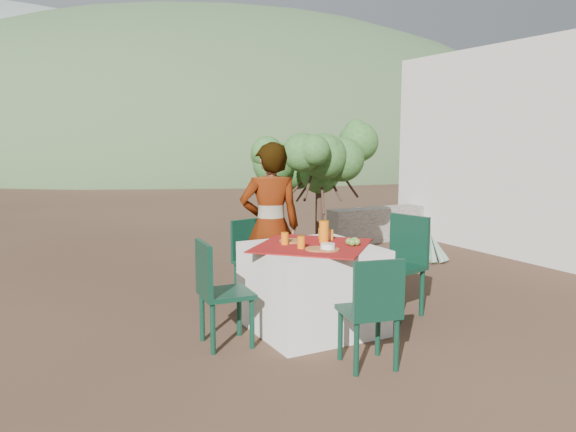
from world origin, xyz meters
The scene contains 24 objects.
ground centered at (0.00, 0.00, 0.00)m, with size 160.00×160.00×0.00m, color #352018.
table centered at (0.07, 0.18, 0.38)m, with size 1.30×1.30×0.76m.
chair_far centered at (-0.03, 1.22, 0.47)m, with size 0.47×0.47×0.85m.
chair_near centered at (0.02, -0.78, 0.47)m, with size 0.46×0.46×0.84m.
chair_left centered at (-0.82, 0.18, 0.48)m, with size 0.43×0.43×0.87m.
chair_right centered at (1.04, 0.16, 0.53)m, with size 0.54×0.54×0.96m.
person centered at (0.02, 0.91, 0.83)m, with size 0.60×0.40×1.65m, color #8C6651.
shrub_tree centered at (1.30, 2.08, 1.32)m, with size 1.42×1.39×1.67m.
agave centered at (2.90, 1.82, 0.19)m, with size 0.53×0.52×0.56m.
guesthouse centered at (5.60, 1.80, 1.50)m, with size 3.20×4.20×3.00m, color silver.
stone_wall centered at (3.60, 3.40, 0.28)m, with size 2.60×0.35×0.55m, color gray.
hill_near_right centered at (12.00, 36.00, 0.00)m, with size 48.00×48.00×20.00m, color #3B5A32.
hill_far_right centered at (28.00, 46.00, 0.00)m, with size 36.00×36.00×14.00m, color gray.
plate_far centered at (-0.02, 0.40, 0.77)m, with size 0.22×0.22×0.01m, color brown.
plate_near centered at (0.00, -0.03, 0.77)m, with size 0.21×0.21×0.01m, color brown.
glass_far centered at (-0.13, 0.32, 0.82)m, with size 0.07×0.07×0.11m, color orange.
glass_near centered at (-0.09, 0.09, 0.81)m, with size 0.07×0.07×0.11m, color orange.
juice_pitcher centered at (0.23, 0.25, 0.86)m, with size 0.09×0.09×0.19m, color orange.
bowl_plate centered at (0.07, -0.08, 0.77)m, with size 0.20×0.20×0.01m, color brown.
white_bowl centered at (0.07, -0.08, 0.80)m, with size 0.12×0.12×0.04m, color white.
jar_left centered at (0.35, 0.33, 0.81)m, with size 0.06×0.06×0.09m, color orange.
jar_right centered at (0.31, 0.42, 0.81)m, with size 0.06×0.06×0.10m, color orange.
napkin_holder centered at (0.32, 0.32, 0.80)m, with size 0.07×0.04×0.09m, color white.
fruit_cluster centered at (0.38, 0.00, 0.79)m, with size 0.13×0.12×0.06m.
Camera 1 is at (-2.35, -4.00, 1.70)m, focal length 35.00 mm.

